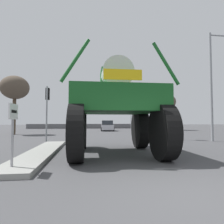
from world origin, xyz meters
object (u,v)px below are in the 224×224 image
(oversize_sprayer, at_px, (115,108))
(lane_arrow_sign, at_px, (13,123))
(streetlight_near_right, at_px, (213,80))
(bare_tree_left, at_px, (15,88))
(sedan_ahead, at_px, (107,126))
(bare_tree_right, at_px, (166,102))
(traffic_signal_far_left, at_px, (131,112))
(traffic_signal_near_left, at_px, (47,101))
(traffic_signal_near_right, at_px, (170,104))

(oversize_sprayer, bearing_deg, lane_arrow_sign, 128.71)
(streetlight_near_right, xyz_separation_m, bare_tree_left, (-16.61, 9.01, 0.60))
(lane_arrow_sign, relative_size, streetlight_near_right, 0.22)
(sedan_ahead, distance_m, bare_tree_right, 10.49)
(oversize_sprayer, bearing_deg, traffic_signal_far_left, -13.97)
(traffic_signal_near_left, relative_size, streetlight_near_right, 0.50)
(traffic_signal_near_right, bearing_deg, traffic_signal_near_left, -179.99)
(traffic_signal_near_left, bearing_deg, traffic_signal_far_left, 58.81)
(bare_tree_right, bearing_deg, streetlight_near_right, -102.71)
(lane_arrow_sign, xyz_separation_m, oversize_sprayer, (3.27, 2.54, 0.62))
(traffic_signal_near_left, xyz_separation_m, traffic_signal_far_left, (9.85, 16.26, 0.16))
(lane_arrow_sign, bearing_deg, traffic_signal_near_right, 44.32)
(oversize_sprayer, relative_size, sedan_ahead, 1.27)
(streetlight_near_right, distance_m, bare_tree_right, 17.15)
(sedan_ahead, relative_size, traffic_signal_near_right, 1.11)
(traffic_signal_near_left, relative_size, bare_tree_left, 0.62)
(traffic_signal_near_left, height_order, bare_tree_right, bare_tree_right)
(oversize_sprayer, height_order, bare_tree_right, bare_tree_right)
(bare_tree_left, height_order, bare_tree_right, bare_tree_left)
(traffic_signal_far_left, relative_size, bare_tree_left, 0.65)
(traffic_signal_near_right, bearing_deg, traffic_signal_far_left, 87.63)
(traffic_signal_near_right, bearing_deg, bare_tree_right, 67.44)
(lane_arrow_sign, relative_size, traffic_signal_far_left, 0.43)
(traffic_signal_near_left, xyz_separation_m, streetlight_near_right, (11.70, -1.56, 1.53))
(traffic_signal_near_right, relative_size, traffic_signal_far_left, 0.92)
(lane_arrow_sign, height_order, bare_tree_left, bare_tree_left)
(sedan_ahead, bearing_deg, traffic_signal_far_left, -59.07)
(traffic_signal_near_right, bearing_deg, oversize_sprayer, -132.17)
(oversize_sprayer, bearing_deg, traffic_signal_near_right, -41.29)
(lane_arrow_sign, xyz_separation_m, traffic_signal_near_left, (-0.76, 8.22, 1.48))
(bare_tree_left, bearing_deg, sedan_ahead, 32.06)
(streetlight_near_right, distance_m, bare_tree_left, 18.91)
(lane_arrow_sign, distance_m, oversize_sprayer, 4.19)
(sedan_ahead, bearing_deg, lane_arrow_sign, 170.78)
(traffic_signal_far_left, distance_m, bare_tree_right, 5.93)
(bare_tree_right, bearing_deg, traffic_signal_near_right, -112.56)
(traffic_signal_far_left, distance_m, streetlight_near_right, 17.97)
(traffic_signal_near_right, height_order, bare_tree_right, bare_tree_right)
(oversize_sprayer, distance_m, traffic_signal_near_left, 7.01)
(sedan_ahead, distance_m, traffic_signal_near_right, 14.68)
(oversize_sprayer, xyz_separation_m, bare_tree_right, (11.45, 20.86, 2.54))
(traffic_signal_far_left, relative_size, streetlight_near_right, 0.53)
(traffic_signal_near_right, relative_size, bare_tree_left, 0.60)
(bare_tree_left, bearing_deg, streetlight_near_right, -28.46)
(lane_arrow_sign, distance_m, bare_tree_right, 27.82)
(traffic_signal_near_right, distance_m, traffic_signal_far_left, 16.28)
(sedan_ahead, distance_m, streetlight_near_right, 17.17)
(traffic_signal_far_left, distance_m, bare_tree_left, 17.30)
(streetlight_near_right, bearing_deg, oversize_sprayer, -151.76)
(traffic_signal_near_left, distance_m, traffic_signal_far_left, 19.01)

